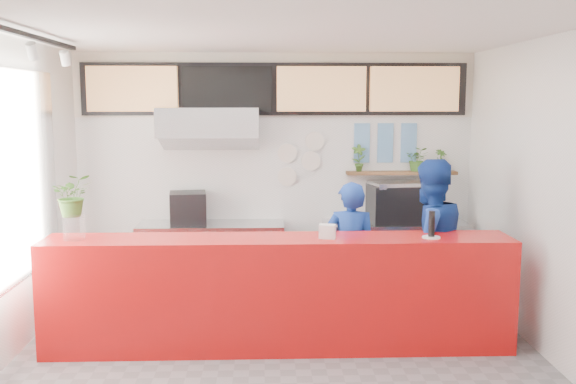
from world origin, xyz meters
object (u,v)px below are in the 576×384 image
(espresso_machine, at_px, (399,204))
(panini_oven, at_px, (188,208))
(service_counter, at_px, (279,293))
(staff_right, at_px, (428,245))
(staff_center, at_px, (350,254))
(pepper_mill, at_px, (432,224))

(espresso_machine, bearing_deg, panini_oven, 175.39)
(service_counter, relative_size, staff_right, 2.48)
(panini_oven, bearing_deg, espresso_machine, -7.09)
(service_counter, distance_m, panini_oven, 2.17)
(panini_oven, height_order, staff_center, staff_center)
(espresso_machine, bearing_deg, pepper_mill, -96.98)
(panini_oven, height_order, espresso_machine, espresso_machine)
(staff_right, bearing_deg, staff_center, -32.09)
(espresso_machine, xyz_separation_m, staff_center, (-0.76, -1.17, -0.35))
(panini_oven, relative_size, staff_right, 0.24)
(staff_right, relative_size, pepper_mill, 7.33)
(staff_center, bearing_deg, service_counter, 47.12)
(pepper_mill, bearing_deg, staff_right, 78.36)
(espresso_machine, bearing_deg, staff_center, -127.74)
(staff_center, distance_m, staff_right, 0.82)
(pepper_mill, bearing_deg, espresso_machine, 87.64)
(staff_right, bearing_deg, panini_oven, -46.73)
(service_counter, height_order, staff_right, staff_right)
(service_counter, bearing_deg, panini_oven, 121.02)
(panini_oven, height_order, pepper_mill, pepper_mill)
(service_counter, distance_m, staff_right, 1.67)
(staff_center, distance_m, pepper_mill, 1.08)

